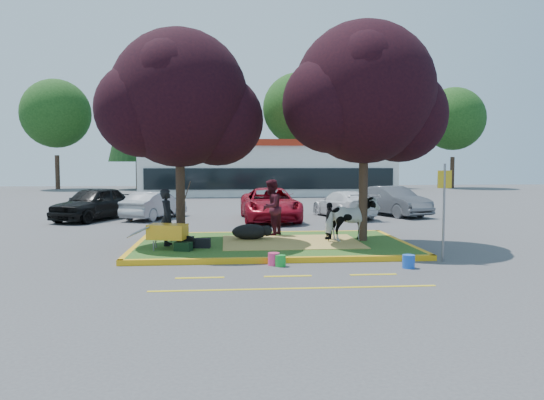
{
  "coord_description": "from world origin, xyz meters",
  "views": [
    {
      "loc": [
        -1.4,
        -16.09,
        2.59
      ],
      "look_at": [
        0.05,
        0.5,
        1.42
      ],
      "focal_mm": 35.0,
      "sensor_mm": 36.0,
      "label": 1
    }
  ],
  "objects": [
    {
      "name": "car_silver",
      "position": [
        -4.71,
        8.82,
        0.63
      ],
      "size": [
        2.79,
        4.04,
        1.26
      ],
      "primitive_type": "imported",
      "rotation": [
        0.0,
        0.0,
        2.72
      ],
      "color": "#94969B",
      "rests_on": "ground"
    },
    {
      "name": "bucket_blue",
      "position": [
        3.08,
        -3.52,
        0.16
      ],
      "size": [
        0.4,
        0.4,
        0.33
      ],
      "primitive_type": "cylinder",
      "rotation": [
        0.0,
        0.0,
        0.39
      ],
      "color": "blue",
      "rests_on": "ground"
    },
    {
      "name": "median_island",
      "position": [
        0.0,
        0.0,
        0.07
      ],
      "size": [
        8.0,
        5.0,
        0.15
      ],
      "primitive_type": "cube",
      "color": "#224B17",
      "rests_on": "ground"
    },
    {
      "name": "gear_bag_green",
      "position": [
        -2.59,
        -1.33,
        0.27
      ],
      "size": [
        0.53,
        0.42,
        0.24
      ],
      "primitive_type": "cube",
      "rotation": [
        0.0,
        0.0,
        -0.34
      ],
      "color": "black",
      "rests_on": "median_island"
    },
    {
      "name": "bucket_green",
      "position": [
        -0.05,
        -3.03,
        0.14
      ],
      "size": [
        0.34,
        0.34,
        0.29
      ],
      "primitive_type": "cylinder",
      "rotation": [
        0.0,
        0.0,
        -0.31
      ],
      "color": "green",
      "rests_on": "ground"
    },
    {
      "name": "handler",
      "position": [
        -3.14,
        -0.29,
        0.99
      ],
      "size": [
        0.4,
        0.61,
        1.68
      ],
      "primitive_type": "imported",
      "rotation": [
        0.0,
        0.0,
        1.57
      ],
      "color": "black",
      "rests_on": "median_island"
    },
    {
      "name": "car_red",
      "position": [
        0.58,
        7.59,
        0.73
      ],
      "size": [
        2.55,
        5.33,
        1.47
      ],
      "primitive_type": "imported",
      "rotation": [
        0.0,
        0.0,
        0.02
      ],
      "color": "maroon",
      "rests_on": "ground"
    },
    {
      "name": "bucket_pink",
      "position": [
        -0.2,
        -2.87,
        0.16
      ],
      "size": [
        0.32,
        0.32,
        0.32
      ],
      "primitive_type": "cylinder",
      "rotation": [
        0.0,
        0.0,
        0.08
      ],
      "color": "#FA3778",
      "rests_on": "ground"
    },
    {
      "name": "tree_purple_right",
      "position": [
        2.92,
        0.18,
        4.56
      ],
      "size": [
        5.3,
        4.4,
        6.82
      ],
      "color": "black",
      "rests_on": "median_island"
    },
    {
      "name": "car_black",
      "position": [
        -7.39,
        8.46,
        0.76
      ],
      "size": [
        3.48,
        4.82,
        1.52
      ],
      "primitive_type": "imported",
      "rotation": [
        0.0,
        0.0,
        -0.42
      ],
      "color": "black",
      "rests_on": "ground"
    },
    {
      "name": "curb_left",
      "position": [
        -4.08,
        0.0,
        0.07
      ],
      "size": [
        0.16,
        5.3,
        0.15
      ],
      "primitive_type": "cube",
      "color": "gold",
      "rests_on": "ground"
    },
    {
      "name": "curb_right",
      "position": [
        4.08,
        0.0,
        0.07
      ],
      "size": [
        0.16,
        5.3,
        0.15
      ],
      "primitive_type": "cube",
      "color": "gold",
      "rests_on": "ground"
    },
    {
      "name": "sign_post",
      "position": [
        4.3,
        -2.7,
        1.59
      ],
      "size": [
        0.36,
        0.08,
        2.58
      ],
      "rotation": [
        0.0,
        0.0,
        -0.15
      ],
      "color": "slate",
      "rests_on": "ground"
    },
    {
      "name": "wheelbarrow",
      "position": [
        -3.04,
        -1.01,
        0.64
      ],
      "size": [
        1.88,
        0.86,
        0.71
      ],
      "rotation": [
        0.0,
        0.0,
        -0.25
      ],
      "color": "black",
      "rests_on": "median_island"
    },
    {
      "name": "fire_lane_stripe_c",
      "position": [
        2.0,
        -4.2,
        0.0
      ],
      "size": [
        1.1,
        0.12,
        0.01
      ],
      "primitive_type": "cube",
      "color": "yellow",
      "rests_on": "ground"
    },
    {
      "name": "gear_bag_dark",
      "position": [
        -2.13,
        -0.83,
        0.29
      ],
      "size": [
        0.56,
        0.34,
        0.27
      ],
      "primitive_type": "cube",
      "rotation": [
        0.0,
        0.0,
        -0.1
      ],
      "color": "black",
      "rests_on": "median_island"
    },
    {
      "name": "visitor_a",
      "position": [
        0.11,
        1.61,
        1.1
      ],
      "size": [
        1.07,
        1.15,
        1.89
      ],
      "primitive_type": "imported",
      "rotation": [
        0.0,
        0.0,
        -2.08
      ],
      "color": "#40121E",
      "rests_on": "median_island"
    },
    {
      "name": "fire_lane_stripe_b",
      "position": [
        0.0,
        -4.2,
        0.0
      ],
      "size": [
        1.1,
        0.12,
        0.01
      ],
      "primitive_type": "cube",
      "color": "yellow",
      "rests_on": "ground"
    },
    {
      "name": "car_grey",
      "position": [
        6.79,
        9.32,
        0.72
      ],
      "size": [
        2.99,
        4.62,
        1.44
      ],
      "primitive_type": "imported",
      "rotation": [
        0.0,
        0.0,
        0.37
      ],
      "color": "#525359",
      "rests_on": "ground"
    },
    {
      "name": "treeline",
      "position": [
        1.23,
        37.61,
        7.73
      ],
      "size": [
        46.58,
        7.8,
        14.63
      ],
      "color": "black",
      "rests_on": "ground"
    },
    {
      "name": "visitor_b",
      "position": [
        1.88,
        0.45,
        0.75
      ],
      "size": [
        0.4,
        0.74,
        1.2
      ],
      "primitive_type": "imported",
      "rotation": [
        0.0,
        0.0,
        -1.73
      ],
      "color": "black",
      "rests_on": "median_island"
    },
    {
      "name": "curb_far",
      "position": [
        0.0,
        2.58,
        0.07
      ],
      "size": [
        8.3,
        0.16,
        0.15
      ],
      "primitive_type": "cube",
      "color": "gold",
      "rests_on": "ground"
    },
    {
      "name": "calf",
      "position": [
        -0.65,
        0.69,
        0.4
      ],
      "size": [
        1.29,
        1.0,
        0.49
      ],
      "primitive_type": "ellipsoid",
      "rotation": [
        0.0,
        0.0,
        0.36
      ],
      "color": "black",
      "rests_on": "median_island"
    },
    {
      "name": "straw_bedding",
      "position": [
        0.6,
        0.0,
        0.15
      ],
      "size": [
        4.2,
        3.0,
        0.01
      ],
      "primitive_type": "cube",
      "color": "tan",
      "rests_on": "median_island"
    },
    {
      "name": "car_white",
      "position": [
        4.2,
        8.67,
        0.63
      ],
      "size": [
        2.71,
        4.65,
        1.27
      ],
      "primitive_type": "imported",
      "rotation": [
        0.0,
        0.0,
        3.37
      ],
      "color": "white",
      "rests_on": "ground"
    },
    {
      "name": "fire_lane_long",
      "position": [
        0.0,
        -5.4,
        0.0
      ],
      "size": [
        6.0,
        0.1,
        0.01
      ],
      "primitive_type": "cube",
      "color": "yellow",
      "rests_on": "ground"
    },
    {
      "name": "ground",
      "position": [
        0.0,
        0.0,
        0.0
      ],
      "size": [
        90.0,
        90.0,
        0.0
      ],
      "primitive_type": "plane",
      "color": "#424244",
      "rests_on": "ground"
    },
    {
      "name": "curb_near",
      "position": [
        0.0,
        -2.58,
        0.07
      ],
      "size": [
        8.3,
        0.16,
        0.15
      ],
      "primitive_type": "cube",
      "color": "gold",
      "rests_on": "ground"
    },
    {
      "name": "cow",
      "position": [
        2.49,
        0.03,
        0.85
      ],
      "size": [
        1.82,
        1.28,
        1.4
      ],
      "primitive_type": "imported",
      "rotation": [
        0.0,
        0.0,
        1.92
      ],
      "color": "silver",
      "rests_on": "median_island"
    },
    {
      "name": "tree_purple_left",
      "position": [
        -2.78,
        0.38,
        4.36
      ],
      "size": [
        5.06,
        4.2,
        6.51
      ],
      "color": "black",
      "rests_on": "median_island"
    },
    {
      "name": "retail_building",
      "position": [
        2.0,
        27.98,
        2.25
      ],
      "size": [
        20.4,
        8.4,
        4.4
      ],
      "color": "silver",
      "rests_on": "ground"
    },
    {
      "name": "fire_lane_stripe_a",
      "position": [
        -2.0,
        -4.2,
        0.0
      ],
      "size": [
        1.1,
        0.12,
        0.01
      ],
      "primitive_type": "cube",
      "color": "yellow",
      "rests_on": "ground"
    }
  ]
}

